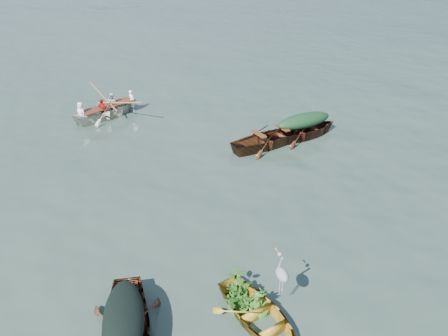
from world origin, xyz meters
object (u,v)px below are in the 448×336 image
object	(u,v)px
yellow_dinghy	(259,324)
rowed_boat	(109,117)
open_wooden_boat	(270,146)
green_tarp_boat	(302,138)
heron	(282,280)

from	to	relation	value
yellow_dinghy	rowed_boat	xyz separation A→B (m)	(-1.68, 11.81, 0.00)
open_wooden_boat	green_tarp_boat	bearing A→B (deg)	-93.02
green_tarp_boat	rowed_boat	world-z (taller)	rowed_boat
yellow_dinghy	open_wooden_boat	bearing A→B (deg)	49.58
yellow_dinghy	open_wooden_boat	xyz separation A→B (m)	(3.46, 7.21, 0.00)
green_tarp_boat	rowed_boat	bearing A→B (deg)	47.09
rowed_boat	heron	distance (m)	11.86
heron	yellow_dinghy	bearing A→B (deg)	-174.81
green_tarp_boat	rowed_boat	distance (m)	7.89
heron	open_wooden_boat	bearing A→B (deg)	52.49
yellow_dinghy	heron	world-z (taller)	heron
green_tarp_boat	heron	bearing A→B (deg)	139.64
yellow_dinghy	rowed_boat	world-z (taller)	rowed_boat
open_wooden_boat	heron	distance (m)	7.66
green_tarp_boat	open_wooden_boat	size ratio (longest dim) A/B	0.97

